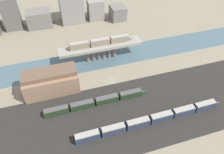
% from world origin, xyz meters
% --- Properties ---
extents(ground_plane, '(400.00, 400.00, 0.00)m').
position_xyz_m(ground_plane, '(0.00, 0.00, 0.00)').
color(ground_plane, gray).
extents(railbed_yard, '(280.00, 42.00, 0.01)m').
position_xyz_m(railbed_yard, '(0.00, -24.00, 0.00)').
color(railbed_yard, '#282623').
rests_on(railbed_yard, ground).
extents(river_water, '(320.00, 19.65, 0.01)m').
position_xyz_m(river_water, '(0.00, 20.89, 0.00)').
color(river_water, '#47606B').
rests_on(river_water, ground).
extents(bridge, '(49.43, 8.57, 9.66)m').
position_xyz_m(bridge, '(0.00, 20.89, 7.20)').
color(bridge, gray).
rests_on(bridge, ground).
extents(train_on_bridge, '(39.12, 2.72, 4.07)m').
position_xyz_m(train_on_bridge, '(0.79, 20.89, 11.65)').
color(train_on_bridge, gray).
rests_on(train_on_bridge, bridge).
extents(train_yard_near, '(70.92, 2.96, 3.95)m').
position_xyz_m(train_yard_near, '(9.39, -31.89, 1.94)').
color(train_yard_near, '#2D384C').
rests_on(train_yard_near, ground).
extents(train_yard_mid, '(52.09, 2.86, 3.53)m').
position_xyz_m(train_yard_mid, '(-11.17, -14.20, 1.72)').
color(train_yard_mid, '#23381E').
rests_on(train_yard_mid, ground).
extents(warehouse_building, '(26.93, 13.27, 12.42)m').
position_xyz_m(warehouse_building, '(-31.11, 2.44, 5.90)').
color(warehouse_building, '#937056').
rests_on(warehouse_building, ground).
extents(city_block_left, '(11.51, 8.11, 23.12)m').
position_xyz_m(city_block_left, '(-50.76, 74.39, 11.56)').
color(city_block_left, '#605B56').
rests_on(city_block_left, ground).
extents(city_block_center, '(17.47, 12.85, 11.84)m').
position_xyz_m(city_block_center, '(-32.71, 73.22, 5.92)').
color(city_block_center, slate).
rests_on(city_block_center, ground).
extents(city_block_right, '(16.92, 14.18, 22.09)m').
position_xyz_m(city_block_right, '(-8.18, 73.82, 11.04)').
color(city_block_right, gray).
rests_on(city_block_right, ground).
extents(city_block_far_right, '(11.67, 9.55, 15.10)m').
position_xyz_m(city_block_far_right, '(9.71, 72.12, 7.55)').
color(city_block_far_right, gray).
rests_on(city_block_far_right, ground).
extents(city_block_tall, '(10.82, 12.76, 10.24)m').
position_xyz_m(city_block_tall, '(25.93, 66.80, 5.12)').
color(city_block_tall, slate).
rests_on(city_block_tall, ground).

